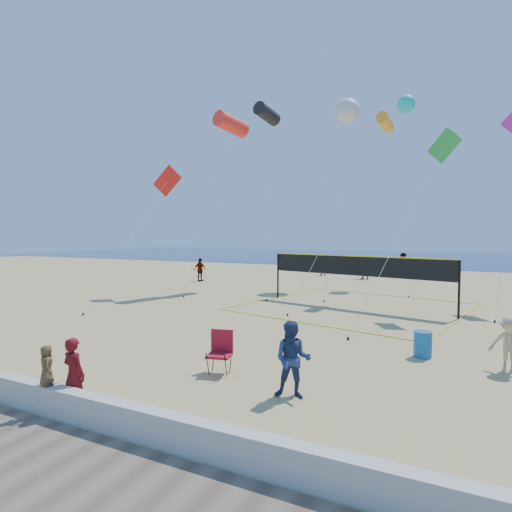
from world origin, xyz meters
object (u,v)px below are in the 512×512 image
at_px(volleyball_net, 355,271).
at_px(camp_chair, 221,349).
at_px(trash_barrel, 423,344).
at_px(woman, 74,375).

bearing_deg(volleyball_net, camp_chair, -82.58).
relative_size(trash_barrel, volleyball_net, 0.07).
bearing_deg(trash_barrel, woman, -131.48).
bearing_deg(camp_chair, volleyball_net, 70.94).
bearing_deg(woman, volleyball_net, -97.01).
bearing_deg(woman, camp_chair, -111.08).
relative_size(camp_chair, volleyball_net, 0.11).
height_order(camp_chair, trash_barrel, camp_chair).
height_order(camp_chair, volleyball_net, volleyball_net).
bearing_deg(camp_chair, woman, -127.63).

